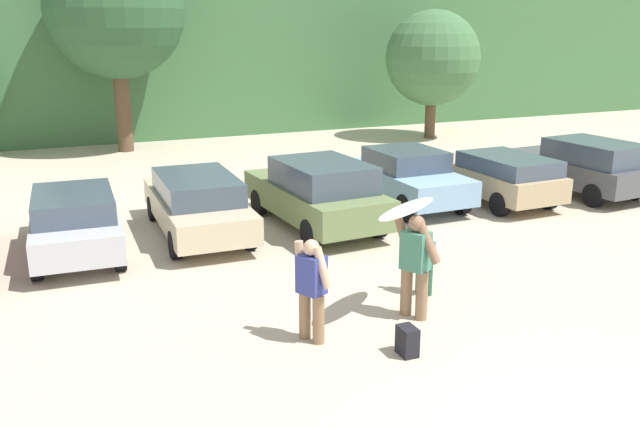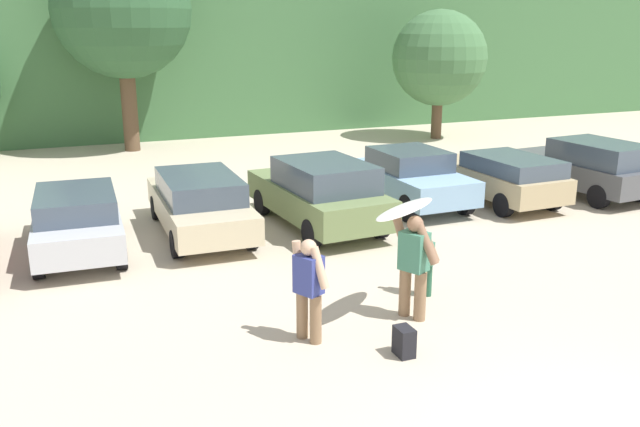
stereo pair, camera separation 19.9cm
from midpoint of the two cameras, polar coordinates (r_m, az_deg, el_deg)
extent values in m
cube|color=#427042|center=(35.17, -13.21, 13.99)|extent=(108.00, 12.00, 7.87)
cylinder|color=brown|center=(27.25, -15.60, 8.42)|extent=(0.59, 0.59, 3.14)
sphere|color=#2D5633|center=(27.06, -16.21, 16.29)|extent=(5.11, 5.11, 5.11)
cylinder|color=brown|center=(29.69, 10.03, 7.92)|extent=(0.45, 0.45, 1.70)
sphere|color=#427042|center=(29.45, 10.27, 12.82)|extent=(3.98, 3.98, 3.98)
cube|color=silver|center=(15.47, -19.47, -0.81)|extent=(1.92, 4.42, 0.60)
cube|color=#3F4C5B|center=(15.13, -19.64, 0.90)|extent=(1.70, 2.50, 0.46)
cylinder|color=black|center=(16.96, -22.09, -0.71)|extent=(0.25, 0.67, 0.66)
cylinder|color=black|center=(16.95, -16.83, -0.22)|extent=(0.25, 0.67, 0.66)
cylinder|color=black|center=(14.22, -22.41, -3.82)|extent=(0.25, 0.67, 0.66)
cylinder|color=black|center=(14.20, -16.12, -3.25)|extent=(0.25, 0.67, 0.66)
cube|color=beige|center=(16.11, -9.81, 0.44)|extent=(1.91, 4.79, 0.61)
cube|color=#3F4C5B|center=(15.87, -9.83, 2.31)|extent=(1.72, 2.77, 0.52)
cylinder|color=black|center=(17.57, -13.37, 0.50)|extent=(0.23, 0.61, 0.61)
cylinder|color=black|center=(17.83, -8.21, 1.00)|extent=(0.23, 0.61, 0.61)
cylinder|color=black|center=(14.59, -11.66, -2.54)|extent=(0.23, 0.61, 0.61)
cylinder|color=black|center=(14.91, -5.50, -1.88)|extent=(0.23, 0.61, 0.61)
cube|color=#6B7F4C|center=(16.46, 0.13, 1.28)|extent=(2.23, 4.73, 0.70)
cube|color=#3F4C5B|center=(15.95, 0.78, 3.28)|extent=(1.94, 2.60, 0.64)
cylinder|color=black|center=(17.56, -4.61, 0.98)|extent=(0.26, 0.68, 0.67)
cylinder|color=black|center=(18.24, 0.49, 1.60)|extent=(0.26, 0.68, 0.67)
cylinder|color=black|center=(14.88, -0.32, -1.72)|extent=(0.26, 0.68, 0.67)
cylinder|color=black|center=(15.68, 5.44, -0.87)|extent=(0.26, 0.68, 0.67)
cube|color=#84ADD1|center=(18.47, 8.01, 2.71)|extent=(1.91, 4.10, 0.65)
cube|color=#3F4C5B|center=(18.46, 7.88, 4.58)|extent=(1.74, 1.98, 0.53)
cylinder|color=black|center=(19.30, 3.80, 2.41)|extent=(0.23, 0.70, 0.70)
cylinder|color=black|center=(20.09, 8.09, 2.82)|extent=(0.23, 0.70, 0.70)
cylinder|color=black|center=(17.01, 7.84, 0.45)|extent=(0.23, 0.70, 0.70)
cylinder|color=black|center=(17.91, 12.47, 1.00)|extent=(0.23, 0.70, 0.70)
cube|color=tan|center=(19.43, 14.92, 2.86)|extent=(1.92, 4.30, 0.64)
cube|color=#3F4C5B|center=(18.81, 16.30, 4.01)|extent=(1.73, 2.58, 0.43)
cylinder|color=black|center=(20.12, 10.58, 2.63)|extent=(0.24, 0.64, 0.63)
cylinder|color=black|center=(21.06, 14.23, 2.99)|extent=(0.24, 0.64, 0.63)
cylinder|color=black|center=(17.95, 15.58, 0.71)|extent=(0.24, 0.64, 0.63)
cylinder|color=black|center=(19.00, 19.37, 1.21)|extent=(0.24, 0.64, 0.63)
cube|color=#4C4F54|center=(21.09, 21.45, 3.36)|extent=(2.17, 4.50, 0.68)
cube|color=#3F4C5B|center=(20.55, 22.96, 4.74)|extent=(1.88, 2.67, 0.61)
cylinder|color=black|center=(21.55, 17.07, 3.09)|extent=(0.27, 0.66, 0.65)
cylinder|color=black|center=(22.71, 20.11, 3.44)|extent=(0.27, 0.66, 0.65)
cylinder|color=black|center=(19.63, 22.80, 1.33)|extent=(0.27, 0.66, 0.65)
cylinder|color=#8C6B4C|center=(11.46, 8.96, -6.91)|extent=(0.20, 0.20, 0.86)
cylinder|color=#8C6B4C|center=(11.61, 7.69, -6.54)|extent=(0.20, 0.20, 0.86)
cube|color=#3F7F66|center=(11.26, 8.47, -3.16)|extent=(0.49, 0.54, 0.66)
sphere|color=#8C664C|center=(11.12, 8.57, -0.88)|extent=(0.27, 0.27, 0.27)
cylinder|color=#8C664C|center=(11.09, 9.55, -2.58)|extent=(0.34, 0.48, 0.68)
cylinder|color=#8C664C|center=(11.34, 7.49, -2.08)|extent=(0.31, 0.42, 0.70)
cylinder|color=#26593F|center=(12.51, 9.60, -5.65)|extent=(0.14, 0.14, 0.58)
cylinder|color=#26593F|center=(12.61, 8.81, -5.43)|extent=(0.14, 0.14, 0.58)
cube|color=#3F7F66|center=(12.38, 9.30, -3.34)|extent=(0.33, 0.36, 0.44)
sphere|color=#8C664C|center=(12.28, 9.37, -1.97)|extent=(0.18, 0.18, 0.18)
cylinder|color=#8C664C|center=(12.27, 9.96, -2.99)|extent=(0.22, 0.32, 0.46)
cylinder|color=#8C664C|center=(12.43, 8.70, -2.68)|extent=(0.15, 0.17, 0.47)
cylinder|color=#8C6B4C|center=(10.56, 0.17, -8.93)|extent=(0.19, 0.19, 0.80)
cylinder|color=#8C6B4C|center=(10.73, -0.98, -8.50)|extent=(0.19, 0.19, 0.80)
cube|color=#333D8C|center=(10.37, -0.42, -5.17)|extent=(0.45, 0.50, 0.61)
sphere|color=#D8AD8C|center=(10.22, -0.42, -2.90)|extent=(0.25, 0.25, 0.25)
cylinder|color=#D8AD8C|center=(10.18, 0.52, -4.63)|extent=(0.28, 0.38, 0.65)
cylinder|color=#D8AD8C|center=(10.46, -1.33, -4.05)|extent=(0.22, 0.25, 0.66)
ellipsoid|color=white|center=(11.05, 7.74, 0.39)|extent=(1.74, 1.40, 0.13)
cube|color=black|center=(10.35, 7.69, -10.69)|extent=(0.24, 0.34, 0.45)
camera|label=1|loc=(0.10, -89.56, 0.13)|focal=37.81mm
camera|label=2|loc=(0.10, 90.44, -0.13)|focal=37.81mm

